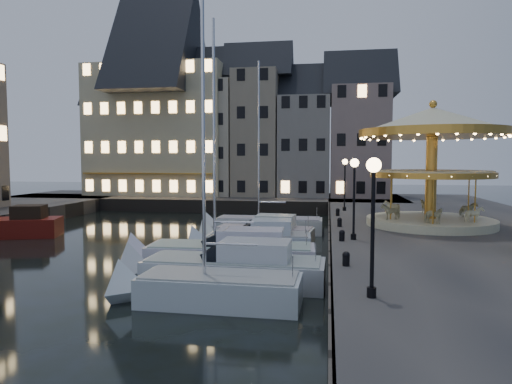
% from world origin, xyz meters
% --- Properties ---
extents(ground, '(160.00, 160.00, 0.00)m').
position_xyz_m(ground, '(0.00, 0.00, 0.00)').
color(ground, black).
rests_on(ground, ground).
extents(quay_east, '(16.00, 56.00, 1.30)m').
position_xyz_m(quay_east, '(14.00, 6.00, 0.65)').
color(quay_east, '#474442').
rests_on(quay_east, ground).
extents(quay_north, '(44.00, 12.00, 1.30)m').
position_xyz_m(quay_north, '(-8.00, 28.00, 0.65)').
color(quay_north, '#474442').
rests_on(quay_north, ground).
extents(quaywall_e, '(0.15, 44.00, 1.30)m').
position_xyz_m(quaywall_e, '(6.00, 6.00, 0.65)').
color(quaywall_e, '#47423A').
rests_on(quaywall_e, ground).
extents(quaywall_n, '(48.00, 0.15, 1.30)m').
position_xyz_m(quaywall_n, '(-6.00, 22.00, 0.65)').
color(quaywall_n, '#47423A').
rests_on(quaywall_n, ground).
extents(streetlamp_a, '(0.44, 0.44, 4.17)m').
position_xyz_m(streetlamp_a, '(7.20, -9.00, 4.02)').
color(streetlamp_a, black).
rests_on(streetlamp_a, quay_east).
extents(streetlamp_b, '(0.44, 0.44, 4.17)m').
position_xyz_m(streetlamp_b, '(7.20, 1.00, 4.02)').
color(streetlamp_b, black).
rests_on(streetlamp_b, quay_east).
extents(streetlamp_c, '(0.44, 0.44, 4.17)m').
position_xyz_m(streetlamp_c, '(7.20, 14.50, 4.02)').
color(streetlamp_c, black).
rests_on(streetlamp_c, quay_east).
extents(bollard_a, '(0.30, 0.30, 0.57)m').
position_xyz_m(bollard_a, '(6.60, -5.00, 1.60)').
color(bollard_a, black).
rests_on(bollard_a, quay_east).
extents(bollard_b, '(0.30, 0.30, 0.57)m').
position_xyz_m(bollard_b, '(6.60, 0.50, 1.60)').
color(bollard_b, black).
rests_on(bollard_b, quay_east).
extents(bollard_c, '(0.30, 0.30, 0.57)m').
position_xyz_m(bollard_c, '(6.60, 5.50, 1.60)').
color(bollard_c, black).
rests_on(bollard_c, quay_east).
extents(bollard_d, '(0.30, 0.30, 0.57)m').
position_xyz_m(bollard_d, '(6.60, 11.00, 1.60)').
color(bollard_d, black).
rests_on(bollard_d, quay_east).
extents(townhouse_na, '(5.50, 8.00, 12.80)m').
position_xyz_m(townhouse_na, '(-19.50, 30.00, 7.78)').
color(townhouse_na, gray).
rests_on(townhouse_na, quay_north).
extents(townhouse_nb, '(6.16, 8.00, 13.80)m').
position_xyz_m(townhouse_nb, '(-14.05, 30.00, 8.28)').
color(townhouse_nb, gray).
rests_on(townhouse_nb, quay_north).
extents(townhouse_nc, '(6.82, 8.00, 14.80)m').
position_xyz_m(townhouse_nc, '(-8.00, 30.00, 8.78)').
color(townhouse_nc, '#AFA48E').
rests_on(townhouse_nc, quay_north).
extents(townhouse_nd, '(5.50, 8.00, 15.80)m').
position_xyz_m(townhouse_nd, '(-2.25, 30.00, 9.28)').
color(townhouse_nd, gray).
rests_on(townhouse_nd, quay_north).
extents(townhouse_ne, '(6.16, 8.00, 12.80)m').
position_xyz_m(townhouse_ne, '(3.20, 30.00, 7.78)').
color(townhouse_ne, gray).
rests_on(townhouse_ne, quay_north).
extents(townhouse_nf, '(6.82, 8.00, 13.80)m').
position_xyz_m(townhouse_nf, '(9.25, 30.00, 8.28)').
color(townhouse_nf, gray).
rests_on(townhouse_nf, quay_north).
extents(hotel_corner, '(17.60, 9.00, 16.80)m').
position_xyz_m(hotel_corner, '(-14.00, 30.00, 9.78)').
color(hotel_corner, beige).
rests_on(hotel_corner, quay_north).
extents(motorboat_a, '(7.06, 2.42, 11.78)m').
position_xyz_m(motorboat_a, '(1.38, -6.52, 0.54)').
color(motorboat_a, silver).
rests_on(motorboat_a, ground).
extents(motorboat_b, '(8.82, 2.75, 2.15)m').
position_xyz_m(motorboat_b, '(1.51, -3.73, 0.64)').
color(motorboat_b, '#B7BCC2').
rests_on(motorboat_b, ground).
extents(motorboat_c, '(9.48, 2.91, 12.58)m').
position_xyz_m(motorboat_c, '(0.68, -0.55, 0.68)').
color(motorboat_c, silver).
rests_on(motorboat_c, ground).
extents(motorboat_d, '(7.01, 2.63, 2.15)m').
position_xyz_m(motorboat_d, '(1.55, 3.07, 0.64)').
color(motorboat_d, silver).
rests_on(motorboat_d, ground).
extents(motorboat_e, '(7.32, 2.73, 2.15)m').
position_xyz_m(motorboat_e, '(1.49, 5.65, 0.64)').
color(motorboat_e, silver).
rests_on(motorboat_e, ground).
extents(motorboat_f, '(8.83, 2.37, 11.76)m').
position_xyz_m(motorboat_f, '(1.01, 10.41, 0.53)').
color(motorboat_f, silver).
rests_on(motorboat_f, ground).
extents(red_fishing_boat, '(7.38, 4.36, 5.79)m').
position_xyz_m(red_fishing_boat, '(-16.15, 5.80, 0.69)').
color(red_fishing_boat, '#66120C').
rests_on(red_fishing_boat, ground).
extents(carousel, '(8.86, 8.86, 7.75)m').
position_xyz_m(carousel, '(12.19, 6.78, 6.40)').
color(carousel, beige).
rests_on(carousel, quay_east).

